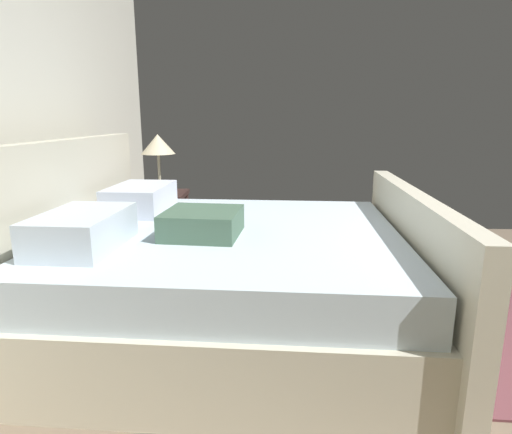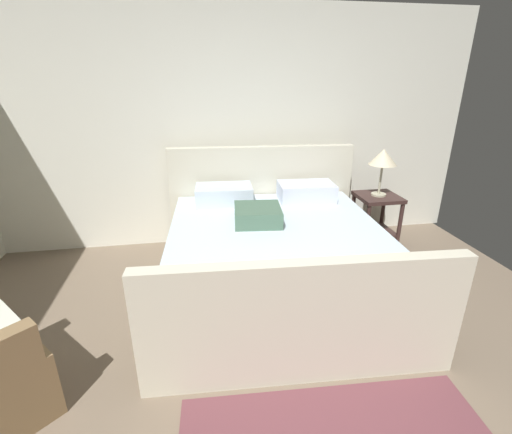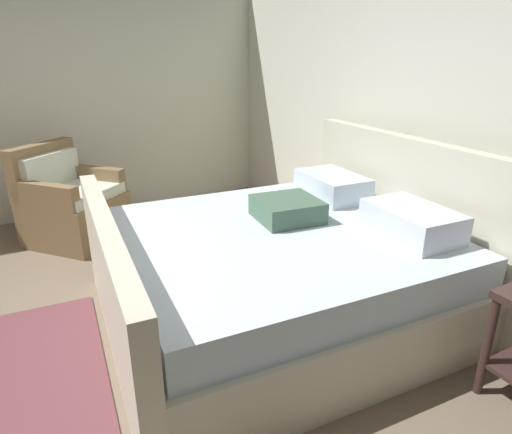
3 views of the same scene
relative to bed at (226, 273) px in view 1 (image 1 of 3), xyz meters
The scene contains 4 objects.
ground_plane 1.53m from the bed, 96.73° to the right, with size 5.18×5.32×0.02m, color #796754.
bed is the anchor object (origin of this frame).
nightstand_right 1.49m from the bed, 28.26° to the left, with size 0.44×0.44×0.60m.
table_lamp_right 1.63m from the bed, 28.26° to the left, with size 0.29×0.29×0.51m.
Camera 1 is at (-2.24, 1.23, 1.26)m, focal length 30.16 mm.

